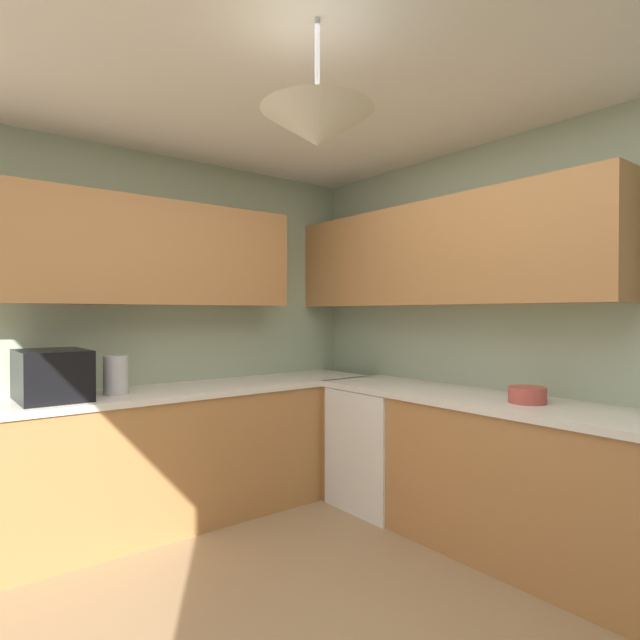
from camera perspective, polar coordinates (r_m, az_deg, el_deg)
The scene contains 7 objects.
room_shell at distance 2.65m, azimuth 3.63°, elevation 8.24°, with size 4.23×3.69×2.59m.
counter_run_left at distance 3.66m, azimuth -17.83°, elevation -14.26°, with size 0.65×3.30×0.89m.
counter_run_back at distance 3.17m, azimuth 24.88°, elevation -16.68°, with size 3.32×0.65×0.89m.
dishwasher at distance 3.89m, azimuth 6.93°, elevation -13.68°, with size 0.60×0.60×0.85m, color white.
microwave at distance 3.40m, azimuth -27.38°, elevation -5.37°, with size 0.48×0.36×0.29m, color black.
kettle at distance 3.47m, azimuth -21.53°, elevation -5.64°, with size 0.15×0.15×0.24m, color #B7B7BC.
bowl at distance 3.15m, azimuth 21.84°, elevation -7.65°, with size 0.21×0.21×0.09m, color #B74C42.
Camera 1 is at (1.58, -1.23, 1.40)m, focal length 29.12 mm.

